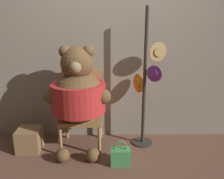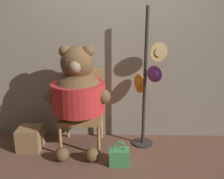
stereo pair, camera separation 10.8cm
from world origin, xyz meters
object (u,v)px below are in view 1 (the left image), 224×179
(chair, at_px, (82,107))
(teddy_bear, at_px, (78,94))
(hat_display_rack, at_px, (146,87))
(handbag_on_ground, at_px, (121,156))

(chair, height_order, teddy_bear, teddy_bear)
(teddy_bear, bearing_deg, chair, 84.20)
(chair, relative_size, teddy_bear, 0.74)
(hat_display_rack, bearing_deg, chair, 179.59)
(teddy_bear, relative_size, hat_display_rack, 0.75)
(hat_display_rack, xyz_separation_m, handbag_on_ground, (-0.35, -0.53, -0.70))
(chair, distance_m, teddy_bear, 0.31)
(chair, relative_size, hat_display_rack, 0.56)
(teddy_bear, height_order, handbag_on_ground, teddy_bear)
(chair, bearing_deg, teddy_bear, -95.80)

